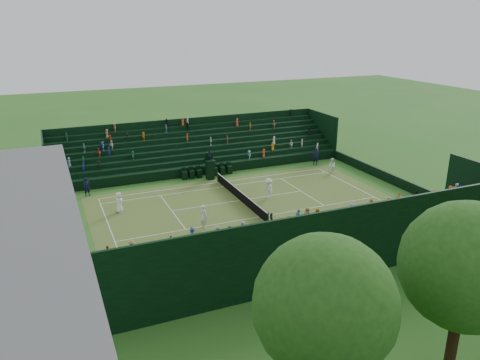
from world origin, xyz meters
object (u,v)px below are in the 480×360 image
at_px(umpire_chair, 210,167).
at_px(player_near_east, 204,217).
at_px(player_far_west, 332,166).
at_px(tennis_net, 240,195).
at_px(player_far_east, 268,188).
at_px(player_near_west, 119,202).

bearing_deg(umpire_chair, player_near_east, -21.83).
xyz_separation_m(player_near_east, player_far_west, (-8.03, 17.29, -0.15)).
height_order(tennis_net, player_far_east, player_far_east).
bearing_deg(player_far_east, player_near_west, -102.25).
bearing_deg(player_near_west, player_far_east, -77.32).
relative_size(player_far_west, player_far_east, 0.86).
distance_m(player_near_east, player_far_west, 19.07).
height_order(tennis_net, player_near_east, player_near_east).
height_order(player_near_west, player_far_west, player_near_west).
xyz_separation_m(tennis_net, player_near_east, (4.36, -4.96, 0.45)).
distance_m(umpire_chair, player_near_east, 12.20).
bearing_deg(tennis_net, player_far_west, 106.57).
relative_size(umpire_chair, player_near_west, 1.68).
bearing_deg(tennis_net, player_near_east, -48.69).
bearing_deg(player_near_west, player_far_west, -63.68).
bearing_deg(player_far_east, player_far_west, 108.95).
relative_size(tennis_net, player_near_east, 5.97).
height_order(umpire_chair, player_far_east, umpire_chair).
relative_size(player_near_east, player_far_west, 1.18).
distance_m(player_near_west, player_far_west, 23.00).
distance_m(player_far_west, player_far_east, 10.47).
relative_size(tennis_net, player_far_east, 6.09).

